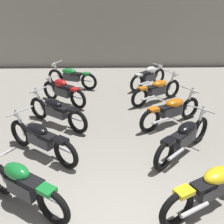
# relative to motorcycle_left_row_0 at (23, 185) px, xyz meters

# --- Properties ---
(back_wall) EXTENTS (13.14, 0.24, 3.60)m
(back_wall) POSITION_rel_motorcycle_left_row_0_xyz_m (1.53, 9.32, 1.34)
(back_wall) COLOR #9E998E
(back_wall) RESTS_ON ground
(motorcycle_left_row_0) EXTENTS (1.72, 1.14, 0.88)m
(motorcycle_left_row_0) POSITION_rel_motorcycle_left_row_0_xyz_m (0.00, 0.00, 0.00)
(motorcycle_left_row_0) COLOR black
(motorcycle_left_row_0) RESTS_ON ground
(motorcycle_left_row_1) EXTENTS (1.82, 1.37, 0.97)m
(motorcycle_left_row_1) POSITION_rel_motorcycle_left_row_0_xyz_m (-0.07, 1.51, -0.01)
(motorcycle_left_row_1) COLOR black
(motorcycle_left_row_1) RESTS_ON ground
(motorcycle_left_row_2) EXTENTS (1.83, 1.35, 0.97)m
(motorcycle_left_row_2) POSITION_rel_motorcycle_left_row_0_xyz_m (0.01, 2.95, -0.01)
(motorcycle_left_row_2) COLOR black
(motorcycle_left_row_2) RESTS_ON ground
(motorcycle_left_row_3) EXTENTS (1.63, 1.28, 0.88)m
(motorcycle_left_row_3) POSITION_rel_motorcycle_left_row_0_xyz_m (-0.05, 4.48, 0.00)
(motorcycle_left_row_3) COLOR black
(motorcycle_left_row_3) RESTS_ON ground
(motorcycle_left_row_4) EXTENTS (2.04, 1.03, 0.97)m
(motorcycle_left_row_4) POSITION_rel_motorcycle_left_row_0_xyz_m (0.01, 6.12, -0.01)
(motorcycle_left_row_4) COLOR black
(motorcycle_left_row_4) RESTS_ON ground
(motorcycle_right_row_0) EXTENTS (1.98, 1.14, 0.97)m
(motorcycle_right_row_0) POSITION_rel_motorcycle_left_row_0_xyz_m (3.14, -0.08, -0.01)
(motorcycle_right_row_0) COLOR black
(motorcycle_right_row_0) RESTS_ON ground
(motorcycle_right_row_1) EXTENTS (1.66, 1.57, 0.97)m
(motorcycle_right_row_1) POSITION_rel_motorcycle_left_row_0_xyz_m (3.13, 1.48, -0.01)
(motorcycle_right_row_1) COLOR black
(motorcycle_right_row_1) RESTS_ON ground
(motorcycle_right_row_2) EXTENTS (1.92, 1.21, 0.97)m
(motorcycle_right_row_2) POSITION_rel_motorcycle_left_row_0_xyz_m (3.19, 2.90, -0.01)
(motorcycle_right_row_2) COLOR black
(motorcycle_right_row_2) RESTS_ON ground
(motorcycle_right_row_3) EXTENTS (1.88, 1.27, 0.97)m
(motorcycle_right_row_3) POSITION_rel_motorcycle_left_row_0_xyz_m (3.10, 4.53, -0.01)
(motorcycle_right_row_3) COLOR black
(motorcycle_right_row_3) RESTS_ON ground
(motorcycle_right_row_4) EXTENTS (1.59, 1.34, 0.88)m
(motorcycle_right_row_4) POSITION_rel_motorcycle_left_row_0_xyz_m (3.04, 6.00, 0.00)
(motorcycle_right_row_4) COLOR black
(motorcycle_right_row_4) RESTS_ON ground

